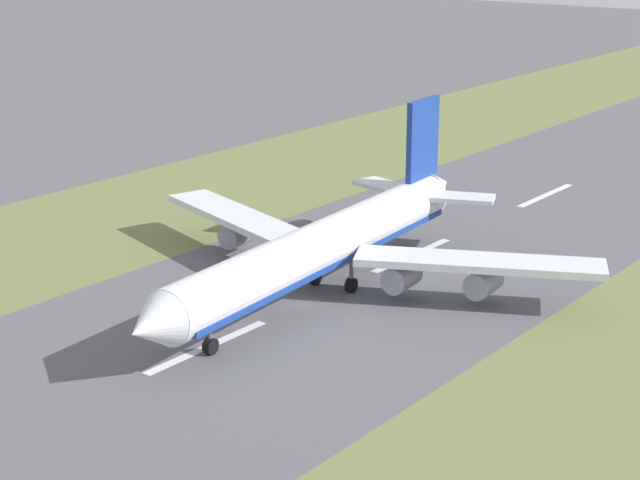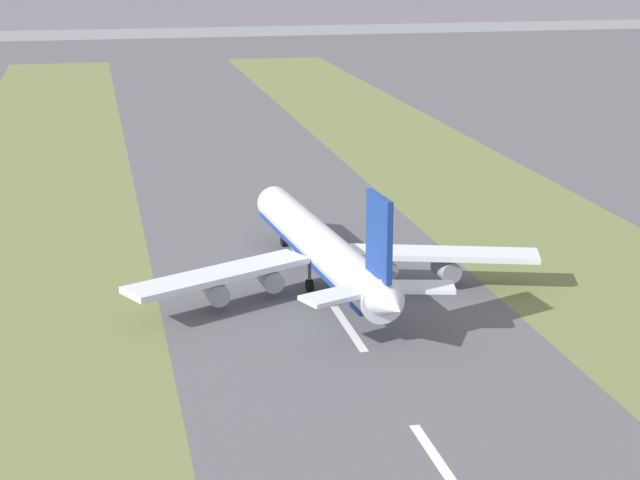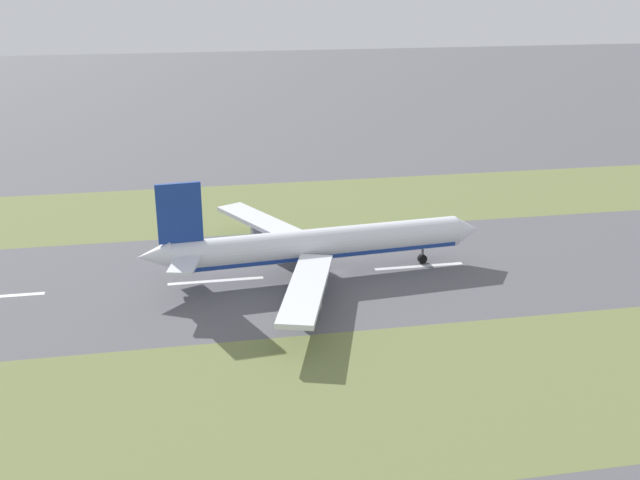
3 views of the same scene
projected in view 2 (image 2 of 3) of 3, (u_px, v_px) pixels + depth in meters
The scene contains 7 objects.
ground_plane at pixel (313, 276), 170.08m from camera, with size 800.00×800.00×0.00m, color #56565B.
grass_median_west at pixel (22, 295), 160.97m from camera, with size 40.00×600.00×0.01m, color olive.
grass_median_east at pixel (576, 258), 179.17m from camera, with size 40.00×600.00×0.01m, color olive.
centreline_dash_near at pixel (440, 463), 110.29m from camera, with size 1.20×18.00×0.01m, color silver.
centreline_dash_mid at pixel (348, 328), 147.85m from camera, with size 1.20×18.00×0.01m, color silver.
centreline_dash_far at pixel (294, 247), 185.41m from camera, with size 1.20×18.00×0.01m, color silver.
airplane_main_jet at pixel (324, 249), 163.26m from camera, with size 63.89×67.22×20.20m.
Camera 2 is at (-33.04, -158.35, 52.85)m, focal length 60.00 mm.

